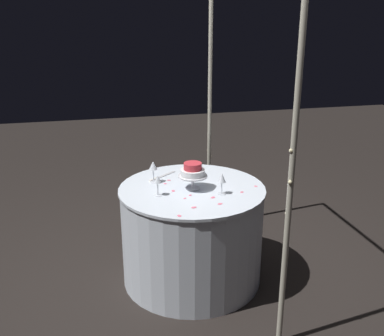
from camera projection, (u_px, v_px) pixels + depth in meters
ground_plane at (192, 277)px, 3.64m from camera, size 12.00×12.00×0.00m
decorative_arch at (242, 91)px, 3.23m from camera, size 1.80×0.05×2.38m
main_table at (192, 234)px, 3.51m from camera, size 1.12×1.12×0.78m
tiered_cake at (192, 172)px, 3.32m from camera, size 0.22×0.22×0.21m
wine_glass_0 at (158, 181)px, 3.20m from camera, size 0.06×0.06×0.15m
wine_glass_1 at (222, 179)px, 3.23m from camera, size 0.06×0.06×0.16m
wine_glass_2 at (153, 166)px, 3.45m from camera, size 0.07×0.07×0.17m
cake_knife at (161, 177)px, 3.60m from camera, size 0.20×0.25×0.01m
rose_petal_0 at (169, 180)px, 3.53m from camera, size 0.02×0.03×0.00m
rose_petal_1 at (190, 195)px, 3.24m from camera, size 0.03×0.03×0.00m
rose_petal_2 at (213, 197)px, 3.20m from camera, size 0.04×0.05×0.00m
rose_petal_3 at (220, 204)px, 3.09m from camera, size 0.04×0.05×0.00m
rose_petal_4 at (185, 198)px, 3.18m from camera, size 0.03×0.03×0.00m
rose_petal_5 at (242, 192)px, 3.29m from camera, size 0.04×0.04×0.00m
rose_petal_6 at (173, 191)px, 3.32m from camera, size 0.04×0.03×0.00m
rose_petal_7 at (191, 178)px, 3.58m from camera, size 0.04×0.03×0.00m
rose_petal_8 at (197, 171)px, 3.74m from camera, size 0.03×0.04×0.00m
rose_petal_9 at (165, 184)px, 3.46m from camera, size 0.03×0.03×0.00m
rose_petal_10 at (188, 173)px, 3.68m from camera, size 0.03×0.04×0.00m
rose_petal_11 at (194, 207)px, 3.03m from camera, size 0.03×0.04×0.00m
rose_petal_12 at (197, 176)px, 3.63m from camera, size 0.04×0.04×0.00m
rose_petal_13 at (256, 186)px, 3.41m from camera, size 0.04×0.04×0.00m
rose_petal_14 at (197, 180)px, 3.53m from camera, size 0.04×0.03×0.00m
rose_petal_15 at (179, 216)px, 2.91m from camera, size 0.04×0.03×0.00m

